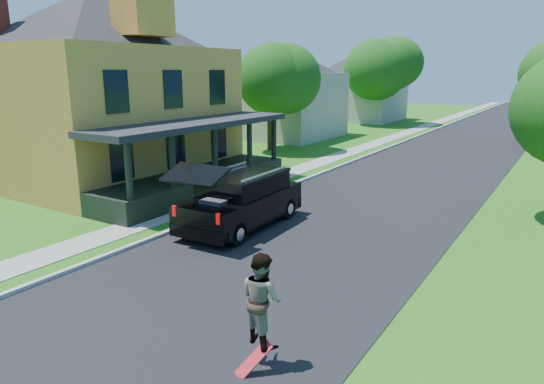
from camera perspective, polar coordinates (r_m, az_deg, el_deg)
The scene contains 13 objects.
ground at distance 12.79m, azimuth -3.13°, elevation -9.77°, with size 140.00×140.00×0.00m, color #2D6414.
street at distance 30.71m, azimuth 19.11°, elevation 3.62°, with size 8.00×120.00×0.02m, color black.
curb at distance 31.86m, azimuth 12.02°, elevation 4.44°, with size 0.15×120.00×0.12m, color #A9A9A3.
sidewalk at distance 32.42m, azimuth 9.45°, elevation 4.73°, with size 1.30×120.00×0.03m, color gray.
front_walk at distance 23.10m, azimuth -13.75°, elevation 0.75°, with size 6.50×1.20×0.03m, color gray.
main_house at distance 25.02m, azimuth -19.84°, elevation 12.72°, with size 15.56×15.56×10.10m.
neighbor_house_mid at distance 39.20m, azimuth 1.17°, elevation 12.66°, with size 12.78×12.78×8.30m.
neighbor_house_far at distance 53.52m, azimuth 10.33°, elevation 12.82°, with size 12.78×12.78×8.30m.
black_suv at distance 16.31m, azimuth -3.62°, elevation -0.93°, with size 2.23×5.39×2.48m.
skateboarder at distance 8.73m, azimuth -1.25°, elevation -12.41°, with size 1.00×0.89×1.69m.
skateboard at distance 8.93m, azimuth -2.19°, elevation -19.28°, with size 0.57×0.53×0.66m.
tree_left_mid at distance 32.31m, azimuth -0.09°, elevation 12.77°, with size 5.78×5.98×6.90m.
tree_left_far at distance 49.12m, azimuth 12.93°, elevation 14.84°, with size 6.71×6.37×9.26m.
Camera 1 is at (6.84, -9.49, 5.17)m, focal length 32.00 mm.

